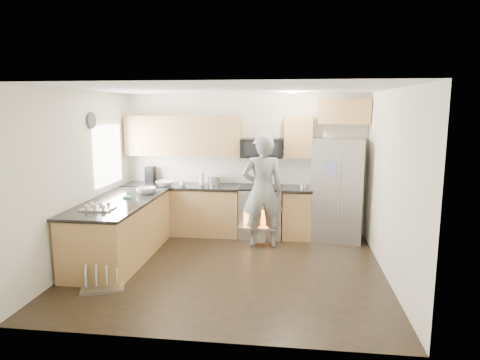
# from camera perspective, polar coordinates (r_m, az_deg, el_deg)

# --- Properties ---
(ground) EXTENTS (4.50, 4.50, 0.00)m
(ground) POSITION_cam_1_polar(r_m,az_deg,el_deg) (6.45, -1.59, -11.73)
(ground) COLOR black
(ground) RESTS_ON ground
(room_shell) EXTENTS (4.54, 4.04, 2.62)m
(room_shell) POSITION_cam_1_polar(r_m,az_deg,el_deg) (6.06, -1.98, 3.24)
(room_shell) COLOR white
(room_shell) RESTS_ON ground
(back_cabinet_run) EXTENTS (4.45, 0.64, 2.50)m
(back_cabinet_run) POSITION_cam_1_polar(r_m,az_deg,el_deg) (7.95, -3.86, -0.40)
(back_cabinet_run) COLOR #AB8744
(back_cabinet_run) RESTS_ON ground
(peninsula) EXTENTS (0.96, 2.36, 1.03)m
(peninsula) POSITION_cam_1_polar(r_m,az_deg,el_deg) (7.00, -15.68, -6.36)
(peninsula) COLOR #AB8744
(peninsula) RESTS_ON ground
(stove_range) EXTENTS (0.76, 0.97, 1.79)m
(stove_range) POSITION_cam_1_polar(r_m,az_deg,el_deg) (7.83, 2.82, -2.69)
(stove_range) COLOR #B7B7BC
(stove_range) RESTS_ON ground
(refrigerator) EXTENTS (1.00, 0.83, 1.82)m
(refrigerator) POSITION_cam_1_polar(r_m,az_deg,el_deg) (7.81, 12.89, -1.23)
(refrigerator) COLOR #B7B7BC
(refrigerator) RESTS_ON ground
(person) EXTENTS (0.76, 0.57, 1.92)m
(person) POSITION_cam_1_polar(r_m,az_deg,el_deg) (7.21, 3.02, -1.47)
(person) COLOR gray
(person) RESTS_ON ground
(dish_rack) EXTENTS (0.66, 0.59, 0.34)m
(dish_rack) POSITION_cam_1_polar(r_m,az_deg,el_deg) (6.08, -17.82, -12.69)
(dish_rack) COLOR #B7B7BC
(dish_rack) RESTS_ON ground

